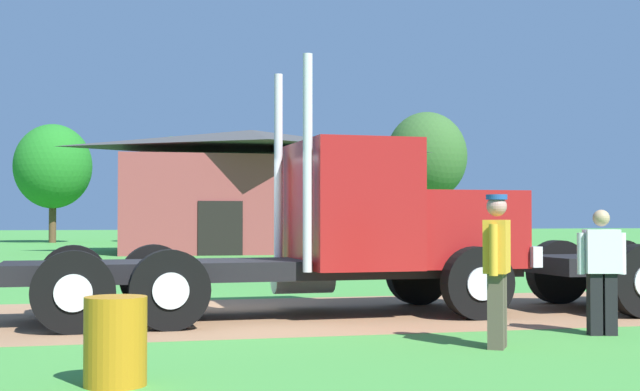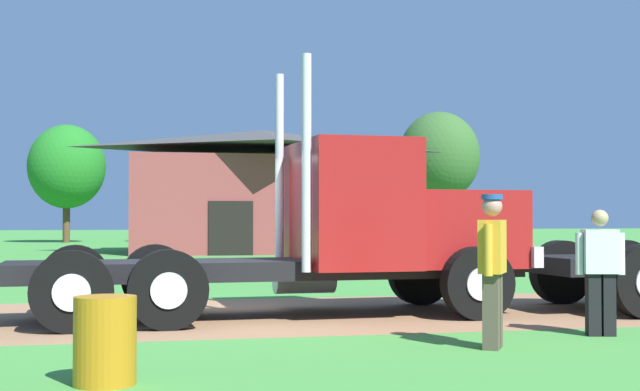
# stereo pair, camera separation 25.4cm
# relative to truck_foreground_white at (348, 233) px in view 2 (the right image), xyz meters

# --- Properties ---
(ground_plane) EXTENTS (200.00, 200.00, 0.00)m
(ground_plane) POSITION_rel_truck_foreground_white_xyz_m (-2.33, 0.26, -1.28)
(ground_plane) COLOR #418C39
(dirt_track) EXTENTS (120.00, 5.29, 0.01)m
(dirt_track) POSITION_rel_truck_foreground_white_xyz_m (-2.33, 0.26, -1.28)
(dirt_track) COLOR #946B4A
(dirt_track) RESTS_ON ground_plane
(truck_foreground_white) EXTENTS (7.98, 2.96, 3.89)m
(truck_foreground_white) POSITION_rel_truck_foreground_white_xyz_m (0.00, 0.00, 0.00)
(truck_foreground_white) COLOR black
(truck_foreground_white) RESTS_ON ground_plane
(visitor_walking_mid) EXTENTS (0.49, 0.60, 1.79)m
(visitor_walking_mid) POSITION_rel_truck_foreground_white_xyz_m (0.76, -3.81, -0.29)
(visitor_walking_mid) COLOR gold
(visitor_walking_mid) RESTS_ON ground_plane
(visitor_by_barrel) EXTENTS (0.61, 0.36, 1.62)m
(visitor_by_barrel) POSITION_rel_truck_foreground_white_xyz_m (2.56, -3.09, -0.41)
(visitor_by_barrel) COLOR silver
(visitor_by_barrel) RESTS_ON ground_plane
(steel_barrel) EXTENTS (0.56, 0.56, 0.80)m
(steel_barrel) POSITION_rel_truck_foreground_white_xyz_m (-3.58, -5.11, -0.88)
(steel_barrel) COLOR #B27214
(steel_barrel) RESTS_ON ground_plane
(shed_building) EXTENTS (12.32, 7.85, 5.46)m
(shed_building) POSITION_rel_truck_foreground_white_xyz_m (2.55, 25.40, 1.35)
(shed_building) COLOR brown
(shed_building) RESTS_ON ground_plane
(tree_mid) EXTENTS (4.70, 4.70, 7.27)m
(tree_mid) POSITION_rel_truck_foreground_white_xyz_m (-7.01, 42.50, 3.38)
(tree_mid) COLOR #513823
(tree_mid) RESTS_ON ground_plane
(tree_right) EXTENTS (4.02, 4.02, 6.59)m
(tree_right) POSITION_rel_truck_foreground_white_xyz_m (0.23, 41.50, 3.07)
(tree_right) COLOR #513823
(tree_right) RESTS_ON ground_plane
(tree_far_right) EXTENTS (4.89, 4.89, 7.94)m
(tree_far_right) POSITION_rel_truck_foreground_white_xyz_m (15.06, 36.58, 3.95)
(tree_far_right) COLOR #513823
(tree_far_right) RESTS_ON ground_plane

